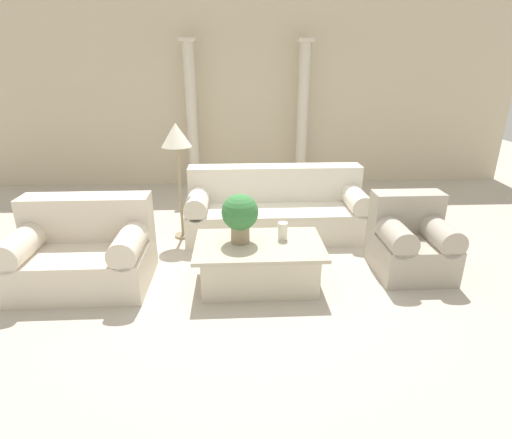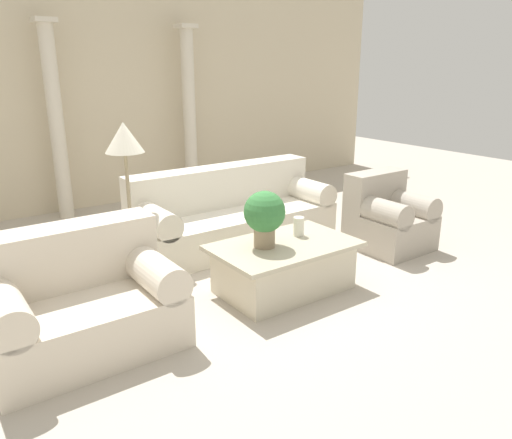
# 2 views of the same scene
# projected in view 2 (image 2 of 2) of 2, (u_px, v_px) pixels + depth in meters

# --- Properties ---
(ground_plane) EXTENTS (16.00, 16.00, 0.00)m
(ground_plane) POSITION_uv_depth(u_px,v_px,m) (250.00, 276.00, 4.93)
(ground_plane) COLOR #BCB2A3
(wall_back) EXTENTS (10.00, 0.06, 3.20)m
(wall_back) POSITION_uv_depth(u_px,v_px,m) (112.00, 93.00, 7.09)
(wall_back) COLOR beige
(wall_back) RESTS_ON ground_plane
(sofa_long) EXTENTS (2.32, 0.89, 0.87)m
(sofa_long) POSITION_uv_depth(u_px,v_px,m) (232.00, 214.00, 5.74)
(sofa_long) COLOR beige
(sofa_long) RESTS_ON ground_plane
(loveseat) EXTENTS (1.32, 0.89, 0.87)m
(loveseat) POSITION_uv_depth(u_px,v_px,m) (80.00, 300.00, 3.63)
(loveseat) COLOR beige
(loveseat) RESTS_ON ground_plane
(coffee_table) EXTENTS (1.29, 0.81, 0.45)m
(coffee_table) POSITION_uv_depth(u_px,v_px,m) (284.00, 266.00, 4.56)
(coffee_table) COLOR beige
(coffee_table) RESTS_ON ground_plane
(potted_plant) EXTENTS (0.37, 0.37, 0.51)m
(potted_plant) POSITION_uv_depth(u_px,v_px,m) (265.00, 215.00, 4.34)
(potted_plant) COLOR #937F60
(potted_plant) RESTS_ON coffee_table
(pillar_candle) EXTENTS (0.10, 0.10, 0.18)m
(pillar_candle) POSITION_uv_depth(u_px,v_px,m) (299.00, 226.00, 4.68)
(pillar_candle) COLOR silver
(pillar_candle) RESTS_ON coffee_table
(floor_lamp) EXTENTS (0.37, 0.37, 1.48)m
(floor_lamp) POSITION_uv_depth(u_px,v_px,m) (125.00, 145.00, 4.70)
(floor_lamp) COLOR gray
(floor_lamp) RESTS_ON ground_plane
(column_left) EXTENTS (0.27, 0.27, 2.54)m
(column_left) POSITION_uv_depth(u_px,v_px,m) (56.00, 121.00, 6.42)
(column_left) COLOR beige
(column_left) RESTS_ON ground_plane
(column_right) EXTENTS (0.27, 0.27, 2.54)m
(column_right) POSITION_uv_depth(u_px,v_px,m) (189.00, 112.00, 7.50)
(column_right) COLOR beige
(column_right) RESTS_ON ground_plane
(armchair) EXTENTS (0.76, 0.78, 0.84)m
(armchair) POSITION_uv_depth(u_px,v_px,m) (387.00, 216.00, 5.61)
(armchair) COLOR #ADA393
(armchair) RESTS_ON ground_plane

